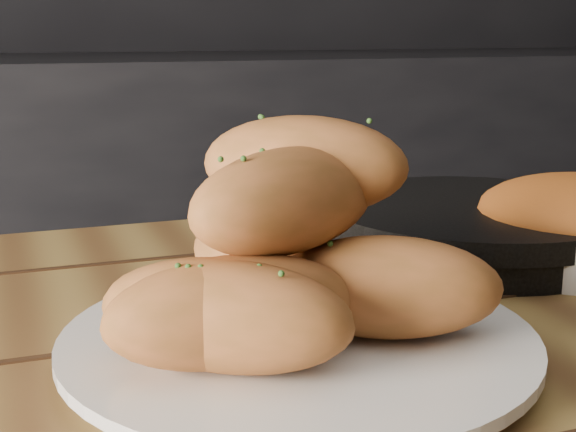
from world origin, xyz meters
name	(u,v)px	position (x,y,z in m)	size (l,w,h in m)	color
counter	(159,263)	(0.00, 1.70, 0.45)	(2.80, 0.60, 0.90)	black
plate	(299,344)	(-0.14, 0.46, 0.76)	(0.31, 0.31, 0.02)	silver
bread_rolls	(284,256)	(-0.15, 0.46, 0.82)	(0.27, 0.24, 0.14)	#AB5C2F
skillet	(476,225)	(0.11, 0.65, 0.77)	(0.42, 0.29, 0.05)	black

